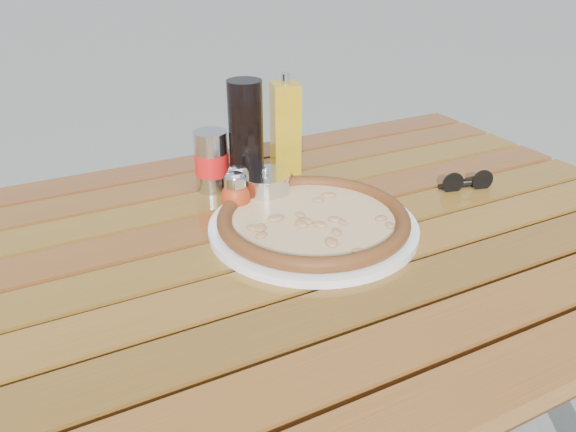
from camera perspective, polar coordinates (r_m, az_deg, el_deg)
name	(u,v)px	position (r m, az deg, el deg)	size (l,w,h in m)	color
table	(293,274)	(0.99, 0.53, -5.93)	(1.40, 0.90, 0.75)	#371D0C
plate	(313,227)	(0.97, 2.57, -1.09)	(0.36, 0.36, 0.01)	white
pizza	(313,219)	(0.96, 2.59, -0.26)	(0.46, 0.46, 0.03)	#FDE6B5
pepper_shaker	(236,194)	(1.02, -5.34, 2.27)	(0.06, 0.06, 0.08)	#BD3815
oregano_shaker	(238,187)	(1.04, -5.07, 2.93)	(0.06, 0.06, 0.08)	#373E18
dark_bottle	(246,138)	(1.08, -4.28, 7.92)	(0.07, 0.07, 0.22)	black
soda_can	(212,161)	(1.11, -7.76, 5.51)	(0.07, 0.07, 0.12)	#BABABF
olive_oil_cruet	(286,128)	(1.18, -0.25, 8.92)	(0.07, 0.07, 0.21)	#B08812
parmesan_tin	(266,187)	(1.06, -2.27, 2.92)	(0.12, 0.12, 0.07)	silver
sunglasses	(467,182)	(1.17, 17.73, 3.27)	(0.11, 0.04, 0.04)	black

